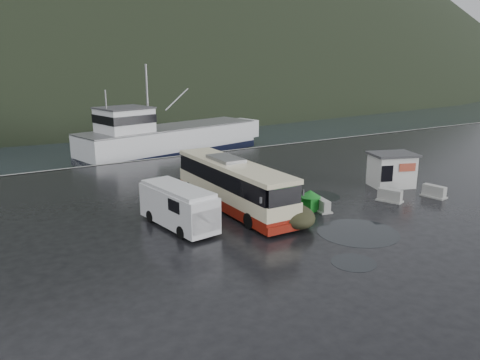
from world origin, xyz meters
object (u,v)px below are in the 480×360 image
dome_tent (294,226)px  ticket_kiosk (390,186)px  fishing_trawler (171,143)px  waste_bin_left (310,211)px  white_van (179,227)px  jersey_barrier_c (433,197)px  jersey_barrier_b (389,201)px  waste_bin_right (273,215)px  jersey_barrier_a (322,211)px  coach_bus (233,208)px

dome_tent → ticket_kiosk: (11.35, 3.18, 0.00)m
fishing_trawler → waste_bin_left: bearing=-107.8°
white_van → jersey_barrier_c: bearing=-19.6°
ticket_kiosk → fishing_trawler: fishing_trawler is taller
white_van → jersey_barrier_b: size_ratio=3.43×
ticket_kiosk → jersey_barrier_b: size_ratio=1.94×
waste_bin_right → ticket_kiosk: 11.29m
jersey_barrier_a → white_van: bearing=167.6°
coach_bus → jersey_barrier_c: bearing=-20.5°
waste_bin_left → waste_bin_right: (-2.44, 0.48, 0.00)m
waste_bin_left → jersey_barrier_b: bearing=-11.4°
ticket_kiosk → jersey_barrier_b: (-3.03, -2.62, 0.00)m
dome_tent → fishing_trawler: 29.12m
ticket_kiosk → fishing_trawler: size_ratio=0.13×
dome_tent → jersey_barrier_b: bearing=3.8°
jersey_barrier_b → waste_bin_right: bearing=168.6°
waste_bin_left → jersey_barrier_c: size_ratio=0.81×
waste_bin_left → white_van: bearing=169.4°
jersey_barrier_a → fishing_trawler: (1.55, 27.42, 0.00)m
jersey_barrier_c → fishing_trawler: fishing_trawler is taller
coach_bus → waste_bin_right: bearing=-59.7°
coach_bus → waste_bin_left: size_ratio=8.51×
jersey_barrier_c → coach_bus: bearing=159.3°
jersey_barrier_a → waste_bin_left: bearing=146.7°
coach_bus → jersey_barrier_c: 13.82m
white_van → jersey_barrier_a: 8.94m
dome_tent → jersey_barrier_a: dome_tent is taller
white_van → dome_tent: (5.57, -3.24, 0.00)m
jersey_barrier_c → fishing_trawler: size_ratio=0.07×
dome_tent → waste_bin_left: bearing=34.2°
waste_bin_left → dome_tent: 3.07m
waste_bin_right → jersey_barrier_a: 3.18m
coach_bus → ticket_kiosk: 12.70m
waste_bin_right → jersey_barrier_b: 8.37m
dome_tent → jersey_barrier_b: size_ratio=1.90×
waste_bin_left → jersey_barrier_a: size_ratio=0.88×
waste_bin_right → coach_bus: bearing=120.1°
jersey_barrier_b → fishing_trawler: (-3.61, 28.18, 0.00)m
coach_bus → waste_bin_left: 4.76m
jersey_barrier_a → fishing_trawler: bearing=86.8°
coach_bus → jersey_barrier_b: coach_bus is taller
waste_bin_left → fishing_trawler: fishing_trawler is taller
jersey_barrier_a → fishing_trawler: 27.46m
jersey_barrier_c → fishing_trawler: 29.85m
jersey_barrier_a → ticket_kiosk: bearing=12.8°
waste_bin_right → fishing_trawler: 26.93m
jersey_barrier_b → fishing_trawler: 28.41m
fishing_trawler → waste_bin_right: bearing=-113.1°
waste_bin_right → jersey_barrier_c: waste_bin_right is taller
waste_bin_right → ticket_kiosk: (11.24, 0.98, 0.00)m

